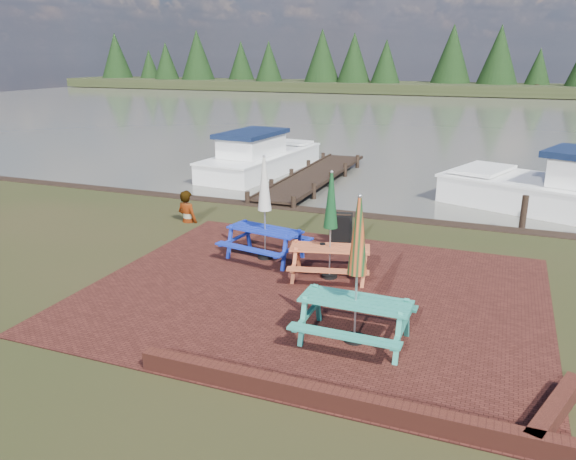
% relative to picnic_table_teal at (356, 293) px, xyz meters
% --- Properties ---
extents(ground, '(120.00, 120.00, 0.00)m').
position_rel_picnic_table_teal_xyz_m(ground, '(-1.29, 0.65, -0.89)').
color(ground, black).
rests_on(ground, ground).
extents(paving, '(9.00, 7.50, 0.02)m').
position_rel_picnic_table_teal_xyz_m(paving, '(-1.29, 1.65, -0.88)').
color(paving, '#371611').
rests_on(paving, ground).
extents(brick_wall, '(6.21, 1.79, 0.30)m').
position_rel_picnic_table_teal_xyz_m(brick_wall, '(0.86, -1.76, -0.74)').
color(brick_wall, '#4C1E16').
rests_on(brick_wall, ground).
extents(water, '(120.00, 60.00, 0.02)m').
position_rel_picnic_table_teal_xyz_m(water, '(-1.29, 37.65, -0.89)').
color(water, '#4E4C42').
rests_on(water, ground).
extents(far_treeline, '(120.00, 10.00, 8.10)m').
position_rel_picnic_table_teal_xyz_m(far_treeline, '(-1.29, 66.65, 2.39)').
color(far_treeline, black).
rests_on(far_treeline, ground).
extents(picnic_table_teal, '(1.84, 1.64, 2.53)m').
position_rel_picnic_table_teal_xyz_m(picnic_table_teal, '(0.00, 0.00, 0.00)').
color(picnic_table_teal, teal).
rests_on(picnic_table_teal, ground).
extents(picnic_table_red, '(1.99, 1.85, 2.34)m').
position_rel_picnic_table_teal_xyz_m(picnic_table_red, '(-1.23, 2.55, -0.07)').
color(picnic_table_red, '#BF5831').
rests_on(picnic_table_red, ground).
extents(picnic_table_blue, '(2.01, 1.86, 2.45)m').
position_rel_picnic_table_teal_xyz_m(picnic_table_blue, '(-3.01, 3.15, -0.03)').
color(picnic_table_blue, '#152AA3').
rests_on(picnic_table_blue, ground).
extents(chalkboard, '(0.53, 0.58, 0.81)m').
position_rel_picnic_table_teal_xyz_m(chalkboard, '(-1.62, 4.77, -0.47)').
color(chalkboard, black).
rests_on(chalkboard, ground).
extents(jetty, '(1.76, 9.08, 1.00)m').
position_rel_picnic_table_teal_xyz_m(jetty, '(-4.79, 11.93, -0.77)').
color(jetty, black).
rests_on(jetty, ground).
extents(boat_jetty, '(3.02, 7.13, 2.01)m').
position_rel_picnic_table_teal_xyz_m(boat_jetty, '(-7.59, 13.18, -0.49)').
color(boat_jetty, white).
rests_on(boat_jetty, ground).
extents(person, '(0.75, 0.58, 1.84)m').
position_rel_picnic_table_teal_xyz_m(person, '(-6.32, 5.15, 0.03)').
color(person, gray).
rests_on(person, ground).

